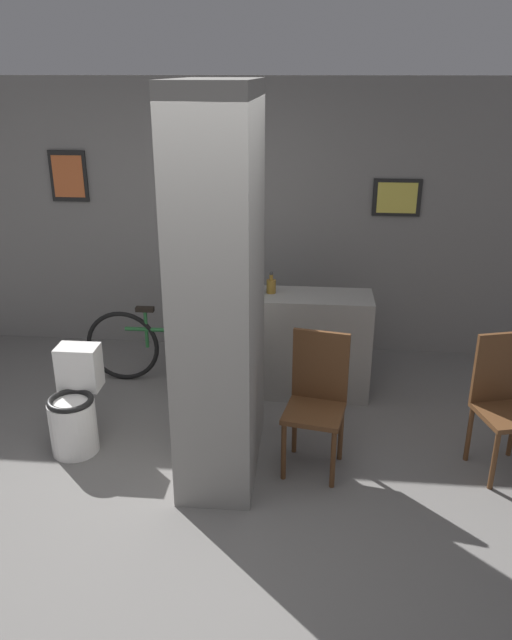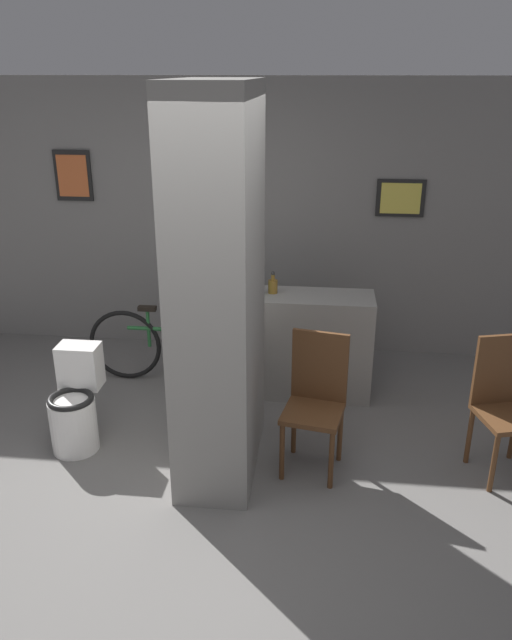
{
  "view_description": "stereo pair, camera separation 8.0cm",
  "coord_description": "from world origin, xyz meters",
  "px_view_note": "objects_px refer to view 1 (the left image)",
  "views": [
    {
      "loc": [
        0.73,
        -3.25,
        2.65
      ],
      "look_at": [
        0.35,
        0.95,
        0.95
      ],
      "focal_mm": 35.0,
      "sensor_mm": 36.0,
      "label": 1
    },
    {
      "loc": [
        0.81,
        -3.24,
        2.65
      ],
      "look_at": [
        0.35,
        0.95,
        0.95
      ],
      "focal_mm": 35.0,
      "sensor_mm": 36.0,
      "label": 2
    }
  ],
  "objects_px": {
    "chair_by_doorway": "(504,399)",
    "bottle_tall": "(257,285)",
    "bicycle": "(173,347)",
    "chair_near_pillar": "(317,397)",
    "toilet": "(75,408)"
  },
  "relations": [
    {
      "from": "bicycle",
      "to": "chair_by_doorway",
      "type": "bearing_deg",
      "value": -22.44
    },
    {
      "from": "chair_by_doorway",
      "to": "bottle_tall",
      "type": "height_order",
      "value": "bottle_tall"
    },
    {
      "from": "bottle_tall",
      "to": "chair_near_pillar",
      "type": "bearing_deg",
      "value": -63.7
    },
    {
      "from": "chair_by_doorway",
      "to": "chair_near_pillar",
      "type": "bearing_deg",
      "value": 168.44
    },
    {
      "from": "toilet",
      "to": "chair_by_doorway",
      "type": "distance_m",
      "value": 3.07
    },
    {
      "from": "chair_by_doorway",
      "to": "bicycle",
      "type": "xyz_separation_m",
      "value": [
        -2.57,
        1.06,
        -0.19
      ]
    },
    {
      "from": "toilet",
      "to": "bottle_tall",
      "type": "relative_size",
      "value": 2.96
    },
    {
      "from": "chair_near_pillar",
      "to": "bicycle",
      "type": "bearing_deg",
      "value": 148.72
    },
    {
      "from": "bicycle",
      "to": "bottle_tall",
      "type": "xyz_separation_m",
      "value": [
        0.77,
        -0.12,
        0.65
      ]
    },
    {
      "from": "bicycle",
      "to": "bottle_tall",
      "type": "distance_m",
      "value": 1.01
    },
    {
      "from": "chair_by_doorway",
      "to": "bottle_tall",
      "type": "xyz_separation_m",
      "value": [
        -1.8,
        0.94,
        0.46
      ]
    },
    {
      "from": "bicycle",
      "to": "bottle_tall",
      "type": "relative_size",
      "value": 6.23
    },
    {
      "from": "bicycle",
      "to": "toilet",
      "type": "bearing_deg",
      "value": -114.19
    },
    {
      "from": "toilet",
      "to": "chair_near_pillar",
      "type": "relative_size",
      "value": 0.76
    },
    {
      "from": "chair_near_pillar",
      "to": "chair_by_doorway",
      "type": "relative_size",
      "value": 1.0
    }
  ]
}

